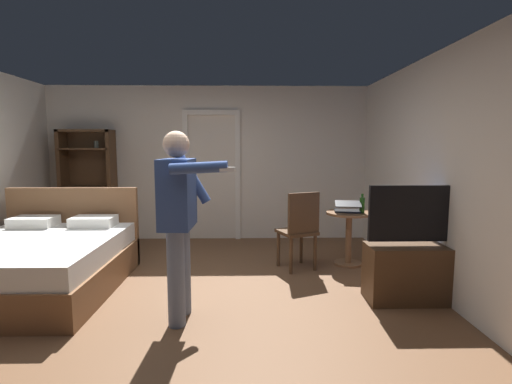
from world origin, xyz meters
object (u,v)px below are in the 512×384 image
object	(u,v)px
bottle_on_table	(362,205)
suitcase_dark	(115,240)
bed	(39,262)
person_blue_shirt	(179,212)
laptop	(347,208)
bookshelf	(89,182)
side_table	(349,230)
wooden_chair	(300,227)
tv_flatscreen	(414,266)

from	to	relation	value
bottle_on_table	suitcase_dark	size ratio (longest dim) A/B	0.45
bed	person_blue_shirt	size ratio (longest dim) A/B	1.17
laptop	bottle_on_table	distance (m)	0.19
bookshelf	side_table	size ratio (longest dim) A/B	2.58
laptop	wooden_chair	world-z (taller)	wooden_chair
bed	wooden_chair	size ratio (longest dim) A/B	1.98
suitcase_dark	tv_flatscreen	bearing A→B (deg)	-43.01
side_table	wooden_chair	bearing A→B (deg)	-162.95
side_table	tv_flatscreen	bearing A→B (deg)	-74.16
bed	person_blue_shirt	distance (m)	1.94
bookshelf	suitcase_dark	xyz separation A→B (m)	(0.60, -0.64, -0.79)
tv_flatscreen	person_blue_shirt	size ratio (longest dim) A/B	0.70
tv_flatscreen	person_blue_shirt	world-z (taller)	person_blue_shirt
bookshelf	person_blue_shirt	xyz separation A→B (m)	(1.95, -2.89, 0.00)
tv_flatscreen	suitcase_dark	xyz separation A→B (m)	(-3.61, 1.88, -0.18)
bottle_on_table	person_blue_shirt	distance (m)	2.54
bottle_on_table	wooden_chair	world-z (taller)	wooden_chair
side_table	bottle_on_table	distance (m)	0.37
side_table	wooden_chair	xyz separation A→B (m)	(-0.67, -0.21, 0.08)
bookshelf	wooden_chair	world-z (taller)	bookshelf
bookshelf	person_blue_shirt	bearing A→B (deg)	-55.95
tv_flatscreen	wooden_chair	bearing A→B (deg)	135.49
side_table	bottle_on_table	size ratio (longest dim) A/B	2.84
bed	bottle_on_table	size ratio (longest dim) A/B	7.95
wooden_chair	suitcase_dark	world-z (taller)	wooden_chair
tv_flatscreen	wooden_chair	world-z (taller)	tv_flatscreen
side_table	laptop	size ratio (longest dim) A/B	1.86
bed	tv_flatscreen	bearing A→B (deg)	-5.72
wooden_chair	suitcase_dark	xyz separation A→B (m)	(-2.60, 0.89, -0.36)
bed	side_table	size ratio (longest dim) A/B	2.80
bed	wooden_chair	bearing A→B (deg)	11.75
bottle_on_table	side_table	bearing A→B (deg)	150.26
bottle_on_table	wooden_chair	size ratio (longest dim) A/B	0.25
wooden_chair	person_blue_shirt	bearing A→B (deg)	-132.45
bed	person_blue_shirt	world-z (taller)	person_blue_shirt
tv_flatscreen	bottle_on_table	distance (m)	1.22
person_blue_shirt	suitcase_dark	bearing A→B (deg)	121.03
bookshelf	side_table	bearing A→B (deg)	-18.87
side_table	laptop	bearing A→B (deg)	-131.06
bed	bottle_on_table	xyz separation A→B (m)	(3.71, 0.73, 0.50)
tv_flatscreen	side_table	size ratio (longest dim) A/B	1.67
bed	bookshelf	size ratio (longest dim) A/B	1.09
side_table	bottle_on_table	world-z (taller)	bottle_on_table
bottle_on_table	person_blue_shirt	xyz separation A→B (m)	(-2.06, -1.49, 0.17)
side_table	suitcase_dark	bearing A→B (deg)	168.20
laptop	person_blue_shirt	size ratio (longest dim) A/B	0.22
bed	side_table	xyz separation A→B (m)	(3.57, 0.81, 0.16)
bookshelf	side_table	world-z (taller)	bookshelf
bookshelf	wooden_chair	bearing A→B (deg)	-25.54
bookshelf	side_table	distance (m)	4.12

